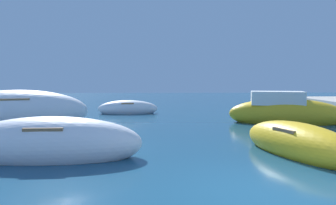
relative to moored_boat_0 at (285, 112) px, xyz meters
name	(u,v)px	position (x,y,z in m)	size (l,w,h in m)	color
ground	(272,192)	(-3.94, -9.19, -0.51)	(80.00, 80.00, 0.00)	navy
moored_boat_0	(285,112)	(0.00, 0.00, 0.00)	(5.55, 2.94, 1.84)	gold
moored_boat_1	(16,113)	(-12.35, -0.27, 0.07)	(6.71, 4.18, 2.07)	white
moored_boat_2	(297,143)	(-2.20, -6.29, -0.18)	(2.53, 4.35, 1.18)	gold
moored_boat_3	(50,144)	(-8.89, -6.46, -0.10)	(4.87, 1.76, 1.46)	white
moored_boat_5	(128,109)	(-7.74, 4.53, -0.22)	(3.60, 1.30, 1.02)	white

